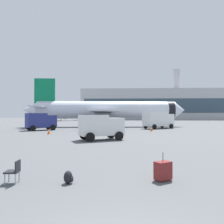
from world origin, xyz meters
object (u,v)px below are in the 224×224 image
cargo_van (101,126)px  airplane_at_gate (106,110)px  traveller_backpack (68,177)px  gate_chair (14,170)px  safety_cone_near (83,124)px  safety_cone_outer (100,124)px  fuel_truck (158,119)px  airplane_taxiing (57,115)px  rolling_suitcase (163,170)px  service_truck (41,121)px  safety_cone_mid (49,131)px  safety_cone_far (151,129)px

cargo_van → airplane_at_gate: bearing=92.7°
traveller_backpack → gate_chair: (-2.06, -0.06, 0.27)m
safety_cone_near → safety_cone_outer: safety_cone_near is taller
airplane_at_gate → fuel_truck: airplane_at_gate is taller
gate_chair → airplane_taxiing: bearing=105.5°
rolling_suitcase → cargo_van: bearing=105.1°
airplane_at_gate → gate_chair: (-0.70, -40.15, -3.16)m
fuel_truck → safety_cone_outer: size_ratio=9.57×
service_truck → safety_cone_mid: 8.45m
safety_cone_far → gate_chair: bearing=-108.0°
airplane_at_gate → traveller_backpack: bearing=-88.1°
safety_cone_near → rolling_suitcase: (11.00, -44.54, 0.04)m
airplane_taxiing → gate_chair: (26.07, -94.15, -1.90)m
airplane_at_gate → service_truck: airplane_at_gate is taller
rolling_suitcase → traveller_backpack: size_ratio=2.29×
safety_cone_mid → gate_chair: 22.09m
airplane_at_gate → safety_cone_near: (-6.02, 5.01, -3.31)m
airplane_at_gate → airplane_taxiing: 60.29m
airplane_at_gate → airplane_taxiing: size_ratio=1.65×
service_truck → safety_cone_far: bearing=-4.8°
service_truck → airplane_at_gate: bearing=47.9°
fuel_truck → rolling_suitcase: (-5.41, -33.76, -1.38)m
safety_cone_far → cargo_van: bearing=-118.8°
safety_cone_near → fuel_truck: bearing=-33.3°
fuel_truck → gate_chair: size_ratio=7.38×
safety_cone_near → gate_chair: gate_chair is taller
service_truck → fuel_truck: (20.72, 5.63, 0.16)m
airplane_at_gate → cargo_van: 25.71m
airplane_taxiing → rolling_suitcase: 98.80m
airplane_at_gate → airplane_taxiing: (-26.77, 54.00, -1.26)m
fuel_truck → rolling_suitcase: size_ratio=5.77×
airplane_taxiing → fuel_truck: 70.39m
airplane_taxiing → safety_cone_outer: (24.89, -48.39, -2.07)m
fuel_truck → airplane_taxiing: bearing=121.9°
safety_cone_far → safety_cone_outer: size_ratio=1.08×
safety_cone_mid → rolling_suitcase: 23.66m
fuel_truck → rolling_suitcase: fuel_truck is taller
rolling_suitcase → airplane_taxiing: bearing=108.8°
rolling_suitcase → gate_chair: (-5.68, -0.61, 0.11)m
fuel_truck → safety_cone_near: fuel_truck is taller
service_truck → safety_cone_near: (4.31, 16.41, -1.26)m
rolling_suitcase → traveller_backpack: bearing=-171.3°
safety_cone_far → rolling_suitcase: rolling_suitcase is taller
cargo_van → gate_chair: 14.72m
safety_cone_near → gate_chair: 45.47m
service_truck → safety_cone_outer: (8.45, 17.02, -1.28)m
rolling_suitcase → fuel_truck: bearing=80.9°
rolling_suitcase → gate_chair: size_ratio=1.28×
cargo_van → gate_chair: cargo_van is taller
airplane_taxiing → safety_cone_near: bearing=-67.0°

